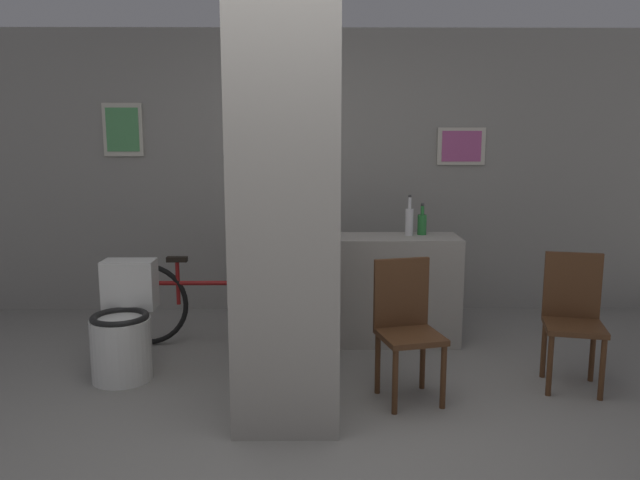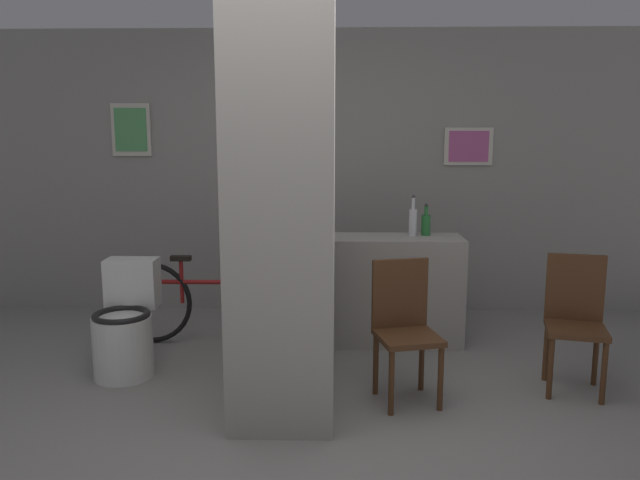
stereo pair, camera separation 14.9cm
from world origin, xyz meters
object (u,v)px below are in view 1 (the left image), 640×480
chair_by_doorway (573,315)px  bottle_tall (409,220)px  chair_near_pillar (406,324)px  toilet (124,330)px  bicycle (211,302)px

chair_by_doorway → bottle_tall: size_ratio=2.71×
chair_near_pillar → bottle_tall: bottle_tall is taller
toilet → bottle_tall: (2.08, 0.77, 0.66)m
chair_near_pillar → bottle_tall: bearing=67.5°
chair_by_doorway → bottle_tall: 1.44m
toilet → bicycle: toilet is taller
toilet → bicycle: bearing=51.9°
chair_by_doorway → bicycle: size_ratio=0.52×
chair_by_doorway → bicycle: bearing=175.4°
chair_near_pillar → bicycle: 1.73m
chair_by_doorway → bottle_tall: bearing=148.7°
toilet → bicycle: 0.82m
toilet → bottle_tall: bottle_tall is taller
chair_near_pillar → bottle_tall: size_ratio=2.71×
toilet → bottle_tall: size_ratio=2.39×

